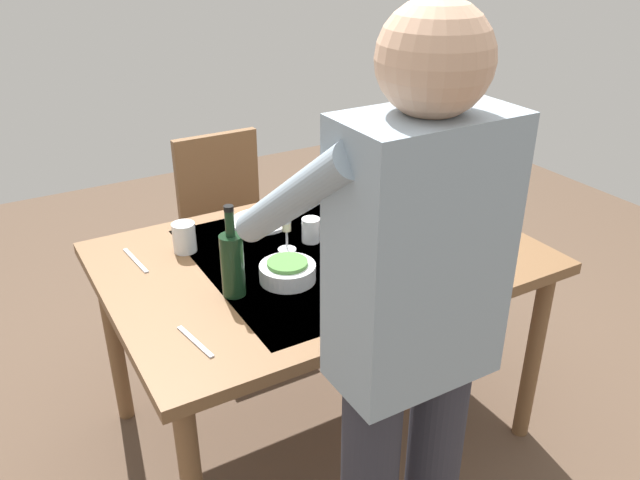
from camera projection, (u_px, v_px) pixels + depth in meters
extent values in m
plane|color=brown|center=(320.00, 423.00, 2.57)|extent=(6.00, 6.00, 0.00)
cube|color=brown|center=(320.00, 258.00, 2.23)|extent=(1.45, 1.01, 0.04)
cube|color=#C6AD89|center=(320.00, 253.00, 2.22)|extent=(0.80, 0.86, 0.00)
cylinder|color=brown|center=(394.00, 259.00, 3.03)|extent=(0.06, 0.06, 0.73)
cylinder|color=brown|center=(114.00, 341.00, 2.45)|extent=(0.06, 0.06, 0.73)
cylinder|color=brown|center=(533.00, 356.00, 2.36)|extent=(0.06, 0.06, 0.73)
cube|color=#523019|center=(236.00, 242.00, 2.99)|extent=(0.40, 0.40, 0.04)
cube|color=brown|center=(218.00, 181.00, 3.02)|extent=(0.40, 0.04, 0.45)
cylinder|color=brown|center=(256.00, 261.00, 3.30)|extent=(0.04, 0.04, 0.43)
cylinder|color=brown|center=(193.00, 277.00, 3.15)|extent=(0.04, 0.04, 0.43)
cylinder|color=brown|center=(287.00, 291.00, 3.04)|extent=(0.04, 0.04, 0.43)
cylinder|color=brown|center=(219.00, 310.00, 2.89)|extent=(0.04, 0.04, 0.43)
cube|color=#8C9EAD|center=(419.00, 255.00, 1.34)|extent=(0.36, 0.20, 0.60)
sphere|color=tan|center=(435.00, 59.00, 1.16)|extent=(0.22, 0.22, 0.22)
cylinder|color=#8C9EAD|center=(292.00, 199.00, 1.41)|extent=(0.08, 0.52, 0.40)
cylinder|color=#8C9EAD|center=(417.00, 171.00, 1.56)|extent=(0.08, 0.52, 0.40)
cylinder|color=black|center=(233.00, 265.00, 1.94)|extent=(0.07, 0.07, 0.20)
cylinder|color=black|center=(230.00, 223.00, 1.88)|extent=(0.03, 0.03, 0.08)
cylinder|color=black|center=(229.00, 208.00, 1.85)|extent=(0.03, 0.03, 0.02)
cylinder|color=white|center=(287.00, 250.00, 2.24)|extent=(0.06, 0.06, 0.01)
cylinder|color=white|center=(287.00, 240.00, 2.22)|extent=(0.01, 0.01, 0.07)
cone|color=white|center=(286.00, 221.00, 2.19)|extent=(0.07, 0.07, 0.07)
cylinder|color=beige|center=(286.00, 227.00, 2.20)|extent=(0.03, 0.03, 0.03)
cylinder|color=silver|center=(437.00, 211.00, 2.42)|extent=(0.07, 0.07, 0.09)
cylinder|color=silver|center=(184.00, 237.00, 2.21)|extent=(0.08, 0.08, 0.10)
cylinder|color=silver|center=(311.00, 230.00, 2.28)|extent=(0.07, 0.07, 0.09)
cylinder|color=silver|center=(426.00, 185.00, 2.67)|extent=(0.07, 0.07, 0.09)
cylinder|color=silver|center=(386.00, 247.00, 2.20)|extent=(0.30, 0.30, 0.05)
cylinder|color=#C6562D|center=(387.00, 241.00, 2.19)|extent=(0.22, 0.22, 0.03)
cylinder|color=silver|center=(288.00, 273.00, 2.05)|extent=(0.18, 0.18, 0.05)
cylinder|color=#4C843D|center=(287.00, 266.00, 2.04)|extent=(0.13, 0.13, 0.03)
cylinder|color=silver|center=(261.00, 221.00, 2.44)|extent=(0.23, 0.23, 0.01)
cube|color=silver|center=(135.00, 260.00, 2.17)|extent=(0.03, 0.20, 0.00)
cube|color=silver|center=(195.00, 341.00, 1.76)|extent=(0.04, 0.18, 0.00)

